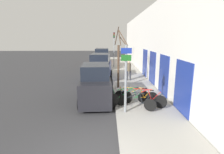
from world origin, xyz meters
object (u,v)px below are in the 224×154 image
object	(u,v)px
street_tree	(119,61)
parked_car_0	(96,84)
parked_car_1	(101,68)
signpost	(126,77)
traffic_light	(114,44)
bicycle_3	(136,96)
bicycle_4	(138,95)
parked_car_2	(102,60)
pedestrian_near	(129,69)
bicycle_2	(129,97)
parked_car_3	(102,56)
bicycle_1	(143,98)
bicycle_0	(135,101)

from	to	relation	value
street_tree	parked_car_0	bearing A→B (deg)	-122.09
street_tree	parked_car_1	bearing A→B (deg)	113.74
signpost	traffic_light	bearing A→B (deg)	90.38
signpost	traffic_light	world-z (taller)	traffic_light
traffic_light	bicycle_3	bearing A→B (deg)	-86.46
bicycle_4	parked_car_2	distance (m)	12.81
signpost	parked_car_0	size ratio (longest dim) A/B	0.76
signpost	pedestrian_near	bearing A→B (deg)	82.07
parked_car_0	parked_car_1	world-z (taller)	parked_car_1
parked_car_0	traffic_light	xyz separation A→B (m)	(1.50, 12.26, 1.99)
parked_car_2	bicycle_2	bearing A→B (deg)	-81.86
signpost	parked_car_3	distance (m)	19.81
bicycle_1	parked_car_3	world-z (taller)	parked_car_3
parked_car_1	pedestrian_near	size ratio (longest dim) A/B	2.59
signpost	parked_car_0	xyz separation A→B (m)	(-1.60, 2.10, -0.89)
bicycle_1	parked_car_1	size ratio (longest dim) A/B	0.53
parked_car_1	parked_car_3	size ratio (longest dim) A/B	0.97
bicycle_2	street_tree	world-z (taller)	street_tree
bicycle_1	parked_car_0	distance (m)	2.96
bicycle_4	street_tree	size ratio (longest dim) A/B	0.51
parked_car_2	traffic_light	bearing A→B (deg)	11.90
bicycle_1	bicycle_4	xyz separation A→B (m)	(-0.18, 0.65, -0.04)
bicycle_2	traffic_light	distance (m)	13.59
signpost	pedestrian_near	distance (m)	6.94
parked_car_1	parked_car_2	size ratio (longest dim) A/B	0.93
signpost	bicycle_1	distance (m)	1.91
parked_car_0	bicycle_4	bearing A→B (deg)	-16.54
parked_car_0	signpost	bearing A→B (deg)	-55.16
bicycle_1	bicycle_3	size ratio (longest dim) A/B	0.98
bicycle_1	traffic_light	distance (m)	13.80
bicycle_4	parked_car_2	bearing A→B (deg)	23.41
bicycle_0	parked_car_0	distance (m)	2.74
bicycle_2	parked_car_1	world-z (taller)	parked_car_1
bicycle_0	pedestrian_near	distance (m)	6.41
bicycle_3	bicycle_0	bearing A→B (deg)	-177.83
bicycle_0	bicycle_4	bearing A→B (deg)	11.79
bicycle_1	parked_car_0	xyz separation A→B (m)	(-2.63, 1.27, 0.48)
parked_car_0	pedestrian_near	xyz separation A→B (m)	(2.55, 4.72, 0.10)
bicycle_4	street_tree	xyz separation A→B (m)	(-0.93, 3.05, 1.63)
parked_car_3	street_tree	world-z (taller)	street_tree
pedestrian_near	traffic_light	size ratio (longest dim) A/B	0.38
street_tree	traffic_light	distance (m)	9.87
bicycle_1	pedestrian_near	size ratio (longest dim) A/B	1.37
bicycle_1	bicycle_3	xyz separation A→B (m)	(-0.32, 0.43, -0.02)
parked_car_2	traffic_light	xyz separation A→B (m)	(1.53, 0.33, 1.89)
bicycle_1	pedestrian_near	distance (m)	6.02
bicycle_4	bicycle_0	bearing A→B (deg)	175.16
parked_car_2	bicycle_1	bearing A→B (deg)	-78.85
signpost	bicycle_3	world-z (taller)	signpost
pedestrian_near	traffic_light	distance (m)	7.84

